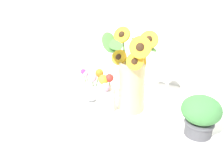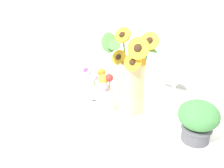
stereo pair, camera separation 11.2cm
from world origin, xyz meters
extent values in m
plane|color=silver|center=(0.00, 0.00, 0.00)|extent=(6.00, 6.00, 0.00)
cylinder|color=white|center=(0.00, 0.07, 0.01)|extent=(0.45, 0.45, 0.02)
cylinder|color=#D1B77A|center=(0.08, 0.10, 0.13)|extent=(0.11, 0.11, 0.22)
torus|color=#D1B77A|center=(0.08, 0.10, 0.24)|extent=(0.12, 0.12, 0.01)
cylinder|color=#4C8438|center=(0.09, 0.06, 0.17)|extent=(0.04, 0.04, 0.19)
cylinder|color=gold|center=(0.11, 0.04, 0.27)|extent=(0.08, 0.04, 0.08)
sphere|color=#382314|center=(0.11, 0.04, 0.27)|extent=(0.03, 0.03, 0.03)
cylinder|color=#4C8438|center=(0.10, 0.08, 0.14)|extent=(0.01, 0.04, 0.19)
cylinder|color=gold|center=(0.10, 0.10, 0.24)|extent=(0.08, 0.07, 0.07)
sphere|color=#382314|center=(0.10, 0.10, 0.24)|extent=(0.03, 0.03, 0.03)
cylinder|color=#4C8438|center=(0.06, 0.10, 0.20)|extent=(0.06, 0.03, 0.28)
cylinder|color=gold|center=(0.03, 0.11, 0.34)|extent=(0.08, 0.05, 0.07)
sphere|color=#382314|center=(0.03, 0.11, 0.34)|extent=(0.03, 0.03, 0.03)
cylinder|color=#4C8438|center=(0.12, 0.13, 0.19)|extent=(0.03, 0.03, 0.27)
cylinder|color=gold|center=(0.13, 0.15, 0.33)|extent=(0.08, 0.06, 0.07)
sphere|color=#382314|center=(0.13, 0.15, 0.33)|extent=(0.03, 0.03, 0.03)
cylinder|color=#4C8438|center=(0.11, 0.07, 0.19)|extent=(0.05, 0.05, 0.26)
cylinder|color=gold|center=(0.13, 0.05, 0.32)|extent=(0.10, 0.05, 0.09)
sphere|color=#382314|center=(0.13, 0.05, 0.32)|extent=(0.04, 0.04, 0.04)
cylinder|color=#4C8438|center=(0.05, 0.08, 0.16)|extent=(0.05, 0.02, 0.19)
cylinder|color=gold|center=(0.03, 0.08, 0.26)|extent=(0.08, 0.05, 0.07)
sphere|color=#382314|center=(0.03, 0.08, 0.26)|extent=(0.03, 0.03, 0.03)
ellipsoid|color=#477F38|center=(0.00, 0.05, 0.33)|extent=(0.12, 0.16, 0.07)
ellipsoid|color=#477F38|center=(0.03, 0.04, 0.33)|extent=(0.12, 0.11, 0.03)
ellipsoid|color=#477F38|center=(0.11, 0.16, 0.30)|extent=(0.14, 0.10, 0.05)
cylinder|color=white|center=(-0.01, 0.05, 0.07)|extent=(0.08, 0.08, 0.11)
cylinder|color=#4C8438|center=(-0.01, 0.05, 0.10)|extent=(0.02, 0.01, 0.12)
sphere|color=yellow|center=(-0.02, 0.05, 0.16)|extent=(0.04, 0.04, 0.04)
cylinder|color=#4C8438|center=(0.00, 0.05, 0.12)|extent=(0.01, 0.01, 0.11)
sphere|color=red|center=(0.00, 0.05, 0.17)|extent=(0.04, 0.04, 0.04)
cylinder|color=#4C8438|center=(0.00, 0.03, 0.10)|extent=(0.01, 0.03, 0.08)
sphere|color=pink|center=(0.00, 0.01, 0.15)|extent=(0.04, 0.04, 0.04)
sphere|color=white|center=(-0.12, 0.09, 0.06)|extent=(0.08, 0.08, 0.08)
cylinder|color=white|center=(-0.12, 0.09, 0.11)|extent=(0.04, 0.04, 0.02)
cylinder|color=#568E42|center=(-0.09, 0.12, 0.10)|extent=(0.02, 0.02, 0.10)
sphere|color=orange|center=(-0.08, 0.13, 0.15)|extent=(0.04, 0.04, 0.04)
cylinder|color=#568E42|center=(-0.14, 0.10, 0.10)|extent=(0.03, 0.01, 0.12)
sphere|color=purple|center=(-0.16, 0.10, 0.15)|extent=(0.03, 0.03, 0.03)
cylinder|color=#568E42|center=(-0.10, 0.09, 0.09)|extent=(0.02, 0.02, 0.10)
sphere|color=pink|center=(-0.10, 0.08, 0.14)|extent=(0.04, 0.04, 0.04)
cylinder|color=#568E42|center=(-0.13, 0.10, 0.10)|extent=(0.03, 0.01, 0.10)
sphere|color=pink|center=(-0.14, 0.10, 0.15)|extent=(0.02, 0.02, 0.02)
cylinder|color=#4C4C51|center=(0.38, 0.05, 0.03)|extent=(0.10, 0.10, 0.06)
torus|color=#4C4C51|center=(0.38, 0.05, 0.05)|extent=(0.12, 0.12, 0.01)
ellipsoid|color=#3D7A3D|center=(0.38, 0.05, 0.11)|extent=(0.15, 0.15, 0.10)
camera|label=1|loc=(0.41, -0.85, 0.63)|focal=42.00mm
camera|label=2|loc=(0.51, -0.80, 0.63)|focal=42.00mm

